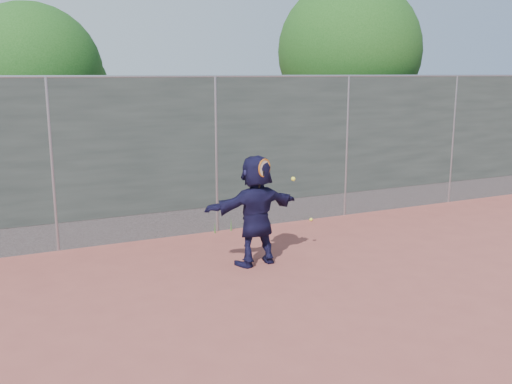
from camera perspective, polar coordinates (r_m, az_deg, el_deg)
name	(u,v)px	position (r m, az deg, el deg)	size (l,w,h in m)	color
ground	(306,290)	(8.33, 5.07, -9.77)	(80.00, 80.00, 0.00)	#9E4C42
player	(256,210)	(9.15, 0.00, -1.84)	(1.67, 0.53, 1.80)	#151335
ball_ground	(311,220)	(12.07, 5.53, -2.76)	(0.07, 0.07, 0.07)	#FBF437
fence	(216,151)	(11.01, -4.03, 4.07)	(20.00, 0.06, 3.03)	#38423D
swing_action	(267,170)	(8.88, 1.12, 2.19)	(0.66, 0.17, 0.51)	#C15E12
tree_right	(354,56)	(15.13, 9.77, 13.28)	(3.78, 3.60, 5.39)	#382314
tree_left	(39,79)	(13.26, -20.89, 10.54)	(3.15, 3.00, 4.53)	#382314
weed_clump	(233,224)	(11.30, -2.31, -3.20)	(0.68, 0.07, 0.30)	#387226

